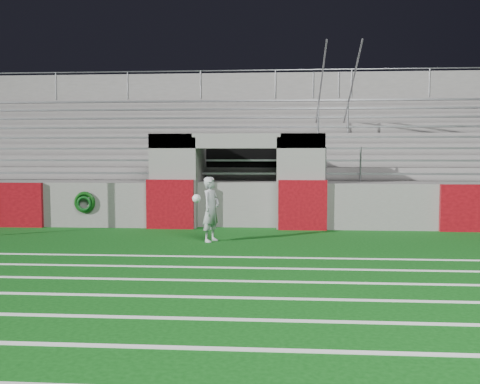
{
  "coord_description": "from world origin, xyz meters",
  "views": [
    {
      "loc": [
        1.17,
        -11.41,
        2.03
      ],
      "look_at": [
        0.2,
        1.8,
        1.1
      ],
      "focal_mm": 40.0,
      "sensor_mm": 36.0,
      "label": 1
    }
  ],
  "objects": [
    {
      "name": "goalkeeper_with_ball",
      "position": [
        -0.42,
        0.89,
        0.76
      ],
      "size": [
        0.69,
        0.65,
        1.51
      ],
      "color": "#A7AAB0",
      "rests_on": "ground"
    },
    {
      "name": "ground",
      "position": [
        0.0,
        0.0,
        0.0
      ],
      "size": [
        90.0,
        90.0,
        0.0
      ],
      "primitive_type": "plane",
      "color": "#0B440F",
      "rests_on": "ground"
    },
    {
      "name": "hose_coil",
      "position": [
        -4.2,
        2.94,
        0.7
      ],
      "size": [
        0.6,
        0.15,
        0.6
      ],
      "color": "#0B3B0D",
      "rests_on": "ground"
    },
    {
      "name": "field_markings",
      "position": [
        0.0,
        -5.0,
        0.01
      ],
      "size": [
        28.0,
        8.09,
        0.01
      ],
      "color": "white",
      "rests_on": "ground"
    },
    {
      "name": "stadium_structure",
      "position": [
        0.0,
        7.97,
        1.49
      ],
      "size": [
        26.0,
        8.48,
        5.42
      ],
      "color": "slate",
      "rests_on": "ground"
    }
  ]
}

